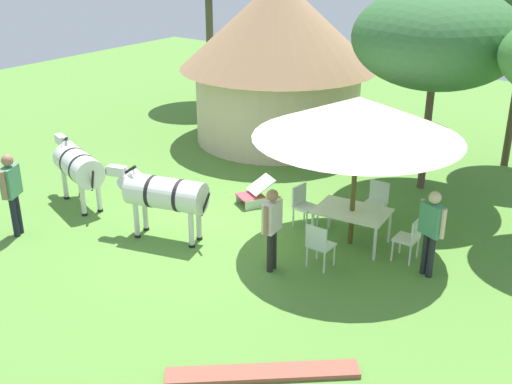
% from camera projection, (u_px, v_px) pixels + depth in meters
% --- Properties ---
extents(ground_plane, '(36.00, 36.00, 0.00)m').
position_uv_depth(ground_plane, '(207.00, 232.00, 13.25)').
color(ground_plane, '#558736').
extents(thatched_hut, '(5.73, 5.73, 4.70)m').
position_uv_depth(thatched_hut, '(278.00, 54.00, 18.09)').
color(thatched_hut, beige).
rests_on(thatched_hut, ground_plane).
extents(shade_umbrella, '(4.02, 4.02, 3.05)m').
position_uv_depth(shade_umbrella, '(358.00, 117.00, 11.77)').
color(shade_umbrella, '#4F431D').
rests_on(shade_umbrella, ground_plane).
extents(patio_dining_table, '(1.54, 1.14, 0.74)m').
position_uv_depth(patio_dining_table, '(352.00, 214.00, 12.55)').
color(patio_dining_table, silver).
rests_on(patio_dining_table, ground_plane).
extents(patio_chair_near_lawn, '(0.46, 0.44, 0.90)m').
position_uv_depth(patio_chair_near_lawn, '(377.00, 199.00, 13.56)').
color(patio_chair_near_lawn, silver).
rests_on(patio_chair_near_lawn, ground_plane).
extents(patio_chair_east_end, '(0.46, 0.48, 0.90)m').
position_uv_depth(patio_chair_east_end, '(303.00, 203.00, 13.38)').
color(patio_chair_east_end, silver).
rests_on(patio_chair_east_end, ground_plane).
extents(patio_chair_west_end, '(0.44, 0.42, 0.90)m').
position_uv_depth(patio_chair_west_end, '(319.00, 243.00, 11.68)').
color(patio_chair_west_end, silver).
rests_on(patio_chair_west_end, ground_plane).
extents(patio_chair_near_hut, '(0.43, 0.45, 0.90)m').
position_uv_depth(patio_chair_near_hut, '(411.00, 236.00, 11.94)').
color(patio_chair_near_hut, white).
rests_on(patio_chair_near_hut, ground_plane).
extents(guest_beside_umbrella, '(0.26, 0.58, 1.63)m').
position_uv_depth(guest_beside_umbrella, '(272.00, 222.00, 11.45)').
color(guest_beside_umbrella, black).
rests_on(guest_beside_umbrella, ground_plane).
extents(guest_behind_table, '(0.56, 0.37, 1.67)m').
position_uv_depth(guest_behind_table, '(431.00, 226.00, 11.26)').
color(guest_behind_table, '#212429').
rests_on(guest_behind_table, ground_plane).
extents(standing_watcher, '(0.43, 0.56, 1.77)m').
position_uv_depth(standing_watcher, '(12.00, 187.00, 12.76)').
color(standing_watcher, black).
rests_on(standing_watcher, ground_plane).
extents(striped_lounge_chair, '(0.85, 0.97, 0.61)m').
position_uv_depth(striped_lounge_chair, '(255.00, 194.00, 14.52)').
color(striped_lounge_chair, '#C7404D').
rests_on(striped_lounge_chair, ground_plane).
extents(zebra_nearest_camera, '(2.11, 1.10, 1.49)m').
position_uv_depth(zebra_nearest_camera, '(78.00, 165.00, 14.22)').
color(zebra_nearest_camera, silver).
rests_on(zebra_nearest_camera, ground_plane).
extents(zebra_by_umbrella, '(2.26, 1.08, 1.53)m').
position_uv_depth(zebra_by_umbrella, '(163.00, 194.00, 12.64)').
color(zebra_by_umbrella, silver).
rests_on(zebra_by_umbrella, ground_plane).
extents(acacia_tree_behind_hut, '(3.83, 3.83, 4.79)m').
position_uv_depth(acacia_tree_behind_hut, '(437.00, 38.00, 14.10)').
color(acacia_tree_behind_hut, brown).
rests_on(acacia_tree_behind_hut, ground_plane).
extents(brick_patio_kerb, '(2.36, 2.10, 0.08)m').
position_uv_depth(brick_patio_kerb, '(263.00, 373.00, 9.03)').
color(brick_patio_kerb, '#944F3F').
rests_on(brick_patio_kerb, ground_plane).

